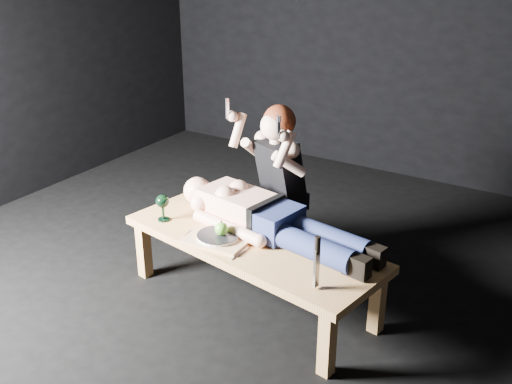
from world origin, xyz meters
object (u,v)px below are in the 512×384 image
table (252,271)px  serving_tray (218,239)px  carving_knife (317,263)px  lying_man (272,216)px  goblet (163,208)px  kneeling_woman (288,184)px

table → serving_tray: size_ratio=4.42×
serving_tray → carving_knife: size_ratio=1.24×
lying_man → carving_knife: (0.52, -0.42, 0.03)m
serving_tray → goblet: goblet is taller
serving_tray → kneeling_woman: bearing=81.5°
table → kneeling_woman: kneeling_woman is taller
table → carving_knife: size_ratio=5.47×
serving_tray → carving_knife: carving_knife is taller
table → goblet: (-0.64, -0.08, 0.32)m
goblet → carving_knife: (1.22, -0.20, 0.06)m
goblet → carving_knife: carving_knife is taller
lying_man → kneeling_woman: 0.45m
carving_knife → kneeling_woman: bearing=136.7°
kneeling_woman → carving_knife: kneeling_woman is taller
lying_man → goblet: (-0.71, -0.21, -0.03)m
lying_man → goblet: size_ratio=8.82×
table → lying_man: bearing=70.7°
lying_man → carving_knife: 0.67m
kneeling_woman → goblet: kneeling_woman is taller
kneeling_woman → carving_knife: 1.07m
table → serving_tray: bearing=-132.6°
kneeling_woman → goblet: bearing=-111.0°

